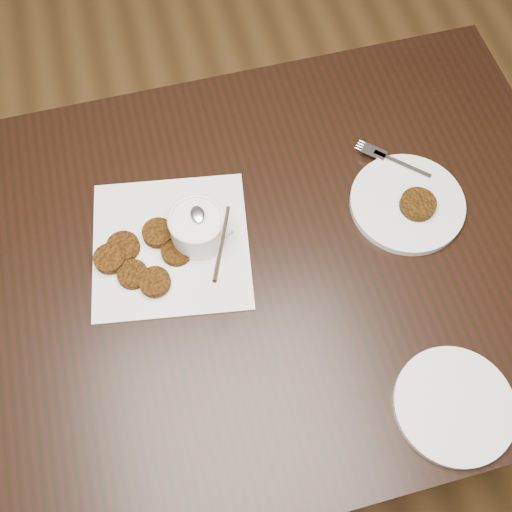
{
  "coord_description": "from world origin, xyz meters",
  "views": [
    {
      "loc": [
        -0.05,
        -0.32,
        1.77
      ],
      "look_at": [
        0.07,
        0.14,
        0.8
      ],
      "focal_mm": 42.63,
      "sensor_mm": 36.0,
      "label": 1
    }
  ],
  "objects_px": {
    "napkin": "(171,245)",
    "plate_with_patty": "(408,201)",
    "sauce_ramekin": "(196,218)",
    "plate_empty": "(454,406)",
    "table": "(229,334)"
  },
  "relations": [
    {
      "from": "napkin",
      "to": "plate_with_patty",
      "type": "xyz_separation_m",
      "value": [
        0.46,
        -0.03,
        0.01
      ]
    },
    {
      "from": "sauce_ramekin",
      "to": "plate_empty",
      "type": "xyz_separation_m",
      "value": [
        0.34,
        -0.42,
        -0.07
      ]
    },
    {
      "from": "plate_with_patty",
      "to": "plate_empty",
      "type": "xyz_separation_m",
      "value": [
        -0.07,
        -0.39,
        -0.01
      ]
    },
    {
      "from": "table",
      "to": "plate_empty",
      "type": "distance_m",
      "value": 0.61
    },
    {
      "from": "sauce_ramekin",
      "to": "plate_with_patty",
      "type": "bearing_deg",
      "value": -4.49
    },
    {
      "from": "table",
      "to": "sauce_ramekin",
      "type": "distance_m",
      "value": 0.46
    },
    {
      "from": "table",
      "to": "napkin",
      "type": "relative_size",
      "value": 4.87
    },
    {
      "from": "plate_empty",
      "to": "napkin",
      "type": "bearing_deg",
      "value": 133.58
    },
    {
      "from": "sauce_ramekin",
      "to": "plate_with_patty",
      "type": "height_order",
      "value": "sauce_ramekin"
    },
    {
      "from": "sauce_ramekin",
      "to": "napkin",
      "type": "bearing_deg",
      "value": -178.12
    },
    {
      "from": "table",
      "to": "napkin",
      "type": "distance_m",
      "value": 0.39
    },
    {
      "from": "table",
      "to": "plate_with_patty",
      "type": "xyz_separation_m",
      "value": [
        0.38,
        0.04,
        0.39
      ]
    },
    {
      "from": "table",
      "to": "plate_empty",
      "type": "relative_size",
      "value": 7.06
    },
    {
      "from": "plate_with_patty",
      "to": "napkin",
      "type": "bearing_deg",
      "value": 176.27
    },
    {
      "from": "table",
      "to": "plate_with_patty",
      "type": "height_order",
      "value": "plate_with_patty"
    }
  ]
}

